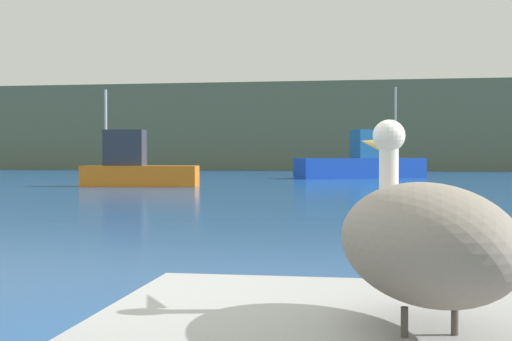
{
  "coord_description": "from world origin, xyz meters",
  "views": [
    {
      "loc": [
        1.09,
        -3.78,
        1.38
      ],
      "look_at": [
        -2.31,
        17.3,
        0.92
      ],
      "focal_mm": 49.57,
      "sensor_mm": 36.0,
      "label": 1
    }
  ],
  "objects_px": {
    "pelican": "(423,241)",
    "fishing_boat_orange": "(135,167)",
    "mooring_buoy": "(457,234)",
    "fishing_boat_blue": "(363,163)"
  },
  "relations": [
    {
      "from": "mooring_buoy",
      "to": "fishing_boat_blue",
      "type": "bearing_deg",
      "value": 92.73
    },
    {
      "from": "fishing_boat_blue",
      "to": "fishing_boat_orange",
      "type": "relative_size",
      "value": 1.53
    },
    {
      "from": "fishing_boat_blue",
      "to": "mooring_buoy",
      "type": "relative_size",
      "value": 13.22
    },
    {
      "from": "pelican",
      "to": "fishing_boat_orange",
      "type": "xyz_separation_m",
      "value": [
        -10.45,
        26.93,
        -0.18
      ]
    },
    {
      "from": "mooring_buoy",
      "to": "fishing_boat_orange",
      "type": "bearing_deg",
      "value": 119.88
    },
    {
      "from": "fishing_boat_blue",
      "to": "mooring_buoy",
      "type": "distance_m",
      "value": 33.06
    },
    {
      "from": "pelican",
      "to": "fishing_boat_orange",
      "type": "bearing_deg",
      "value": 2.46
    },
    {
      "from": "pelican",
      "to": "fishing_boat_blue",
      "type": "xyz_separation_m",
      "value": [
        -0.61,
        40.07,
        -0.09
      ]
    },
    {
      "from": "pelican",
      "to": "fishing_boat_blue",
      "type": "relative_size",
      "value": 0.18
    },
    {
      "from": "pelican",
      "to": "fishing_boat_orange",
      "type": "height_order",
      "value": "fishing_boat_orange"
    }
  ]
}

